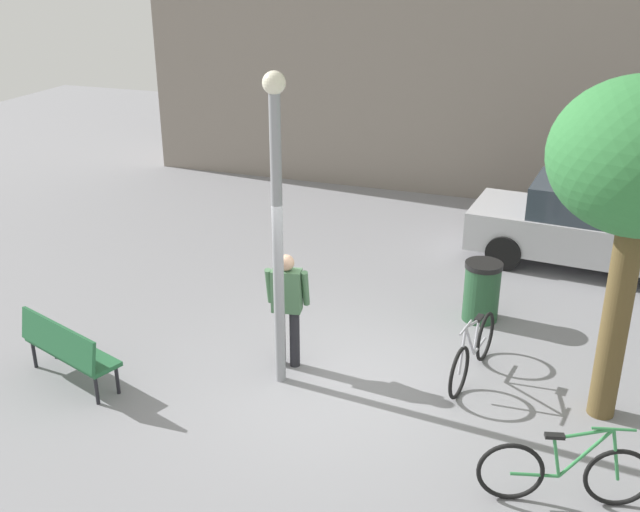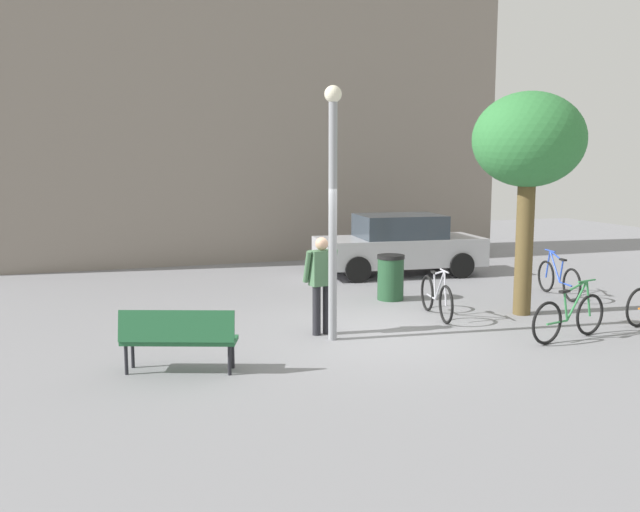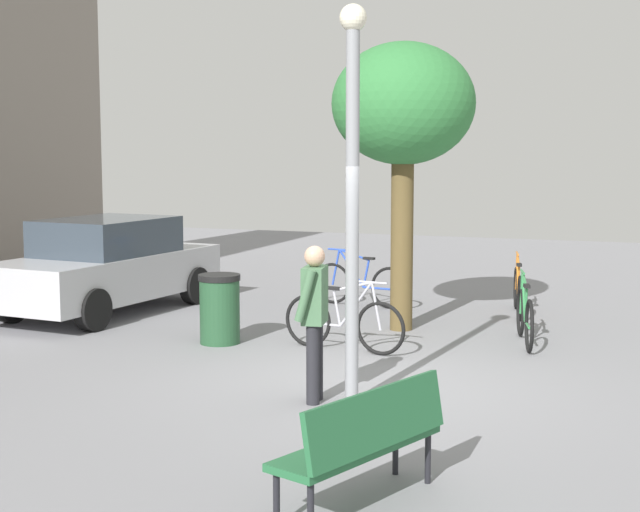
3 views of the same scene
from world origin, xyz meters
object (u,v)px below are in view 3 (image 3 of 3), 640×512
object	(u,v)px
bicycle_orange	(518,291)
parked_car_silver	(107,266)
bicycle_blue	(360,284)
bicycle_green	(525,316)
lamppost	(352,177)
plaza_tree	(403,109)
person_by_lamppost	(314,312)
bicycle_silver	(344,322)
trash_bin	(220,309)
park_bench	(366,436)

from	to	relation	value
bicycle_orange	parked_car_silver	world-z (taller)	parked_car_silver
bicycle_blue	bicycle_green	distance (m)	3.75
lamppost	plaza_tree	world-z (taller)	plaza_tree
person_by_lamppost	bicycle_green	xyz separation A→B (m)	(3.77, -1.65, -0.58)
bicycle_silver	parked_car_silver	xyz separation A→B (m)	(1.37, 4.58, 0.39)
plaza_tree	bicycle_silver	xyz separation A→B (m)	(-1.68, 0.31, -2.87)
bicycle_silver	bicycle_green	xyz separation A→B (m)	(1.30, -2.18, 0.00)
bicycle_orange	lamppost	bearing A→B (deg)	172.38
bicycle_orange	bicycle_blue	bearing A→B (deg)	93.33
lamppost	trash_bin	bearing A→B (deg)	49.85
lamppost	plaza_tree	bearing A→B (deg)	8.56
bicycle_silver	bicycle_blue	bearing A→B (deg)	14.73
lamppost	bicycle_green	world-z (taller)	lamppost
trash_bin	bicycle_blue	bearing A→B (deg)	-13.58
plaza_tree	bicycle_green	distance (m)	3.44
park_bench	bicycle_silver	distance (m)	5.43
lamppost	person_by_lamppost	bearing A→B (deg)	97.63
bicycle_green	plaza_tree	bearing A→B (deg)	78.51
person_by_lamppost	bicycle_silver	distance (m)	2.60
person_by_lamppost	park_bench	world-z (taller)	person_by_lamppost
park_bench	bicycle_blue	distance (m)	8.97
bicycle_orange	bicycle_silver	bearing A→B (deg)	154.21
lamppost	park_bench	bearing A→B (deg)	-159.10
bicycle_blue	lamppost	bearing A→B (deg)	-162.61
bicycle_blue	bicycle_orange	world-z (taller)	same
plaza_tree	trash_bin	bearing A→B (deg)	131.18
bicycle_green	lamppost	bearing A→B (deg)	161.43
bicycle_blue	parked_car_silver	distance (m)	4.23
bicycle_silver	parked_car_silver	distance (m)	4.80
bicycle_silver	lamppost	bearing A→B (deg)	-158.97
plaza_tree	bicycle_silver	size ratio (longest dim) A/B	2.35
lamppost	park_bench	size ratio (longest dim) A/B	2.48
bicycle_blue	trash_bin	distance (m)	3.68
bicycle_silver	bicycle_green	size ratio (longest dim) A/B	1.02
lamppost	bicycle_orange	bearing A→B (deg)	-7.62
park_bench	parked_car_silver	size ratio (longest dim) A/B	0.38
park_bench	plaza_tree	bearing A→B (deg)	13.57
park_bench	bicycle_green	distance (m)	6.37
lamppost	bicycle_green	distance (m)	4.41
lamppost	bicycle_blue	xyz separation A→B (m)	(5.85, 1.83, -2.01)
lamppost	bicycle_silver	size ratio (longest dim) A/B	2.30
bicycle_silver	bicycle_orange	xyz separation A→B (m)	(3.59, -1.73, 0.00)
park_bench	plaza_tree	world-z (taller)	plaza_tree
bicycle_silver	trash_bin	distance (m)	1.78
bicycle_blue	trash_bin	size ratio (longest dim) A/B	1.87
bicycle_green	parked_car_silver	xyz separation A→B (m)	(0.07, 6.76, 0.39)
person_by_lamppost	parked_car_silver	size ratio (longest dim) A/B	0.39
person_by_lamppost	trash_bin	xyz separation A→B (m)	(2.33, 2.30, -0.48)
person_by_lamppost	bicycle_blue	xyz separation A→B (m)	(5.91, 1.43, -0.58)
bicycle_silver	bicycle_orange	size ratio (longest dim) A/B	1.01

